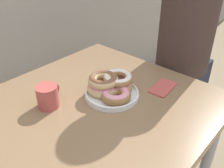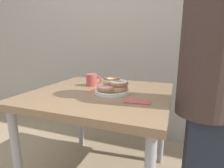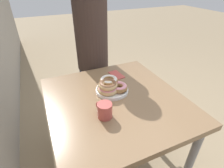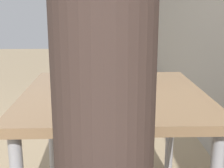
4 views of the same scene
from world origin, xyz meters
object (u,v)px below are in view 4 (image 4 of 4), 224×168
(coffee_mug, at_px, (138,76))
(donut_plate, at_px, (114,88))
(napkin, at_px, (81,110))
(person_figure, at_px, (103,140))
(dining_table, at_px, (114,108))

(coffee_mug, bearing_deg, donut_plate, -31.36)
(donut_plate, relative_size, napkin, 1.61)
(person_figure, bearing_deg, coffee_mug, 166.62)
(donut_plate, bearing_deg, coffee_mug, 148.64)
(donut_plate, distance_m, person_figure, 0.56)
(person_figure, xyz_separation_m, napkin, (-0.36, -0.09, -0.04))
(coffee_mug, height_order, napkin, coffee_mug)
(person_figure, distance_m, napkin, 0.37)
(dining_table, relative_size, person_figure, 0.63)
(donut_plate, height_order, napkin, donut_plate)
(donut_plate, bearing_deg, dining_table, 177.53)
(donut_plate, distance_m, coffee_mug, 0.26)
(napkin, bearing_deg, person_figure, 13.33)
(napkin, bearing_deg, coffee_mug, 146.89)
(donut_plate, relative_size, coffee_mug, 2.03)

